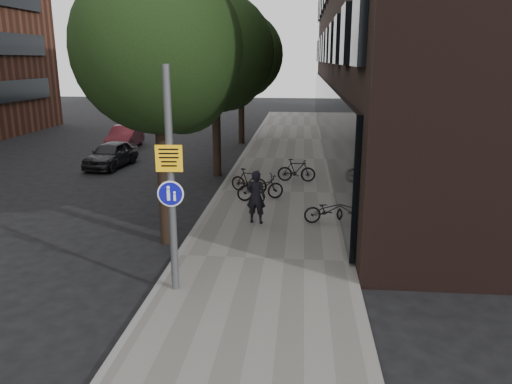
# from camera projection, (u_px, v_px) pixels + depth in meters

# --- Properties ---
(ground) EXTENTS (120.00, 120.00, 0.00)m
(ground) POSITION_uv_depth(u_px,v_px,m) (238.00, 330.00, 9.53)
(ground) COLOR black
(ground) RESTS_ON ground
(sidewalk) EXTENTS (4.50, 60.00, 0.12)m
(sidewalk) POSITION_uv_depth(u_px,v_px,m) (278.00, 193.00, 19.11)
(sidewalk) COLOR slate
(sidewalk) RESTS_ON ground
(curb_edge) EXTENTS (0.15, 60.00, 0.13)m
(curb_edge) POSITION_uv_depth(u_px,v_px,m) (220.00, 191.00, 19.31)
(curb_edge) COLOR slate
(curb_edge) RESTS_ON ground
(street_tree_near) EXTENTS (4.40, 4.40, 7.50)m
(street_tree_near) POSITION_uv_depth(u_px,v_px,m) (162.00, 55.00, 12.91)
(street_tree_near) COLOR black
(street_tree_near) RESTS_ON ground
(street_tree_mid) EXTENTS (5.00, 5.00, 7.80)m
(street_tree_mid) POSITION_uv_depth(u_px,v_px,m) (217.00, 57.00, 21.09)
(street_tree_mid) COLOR black
(street_tree_mid) RESTS_ON ground
(street_tree_far) EXTENTS (5.00, 5.00, 7.80)m
(street_tree_far) POSITION_uv_depth(u_px,v_px,m) (242.00, 58.00, 29.75)
(street_tree_far) COLOR black
(street_tree_far) RESTS_ON ground
(signpost) EXTENTS (0.56, 0.16, 4.80)m
(signpost) POSITION_uv_depth(u_px,v_px,m) (171.00, 182.00, 10.38)
(signpost) COLOR #595B5E
(signpost) RESTS_ON sidewalk
(pedestrian) EXTENTS (0.66, 0.49, 1.65)m
(pedestrian) POSITION_uv_depth(u_px,v_px,m) (256.00, 197.00, 15.22)
(pedestrian) COLOR black
(pedestrian) RESTS_ON sidewalk
(parked_bike_facade_near) EXTENTS (1.62, 0.82, 0.81)m
(parked_bike_facade_near) POSITION_uv_depth(u_px,v_px,m) (329.00, 210.00, 15.35)
(parked_bike_facade_near) COLOR black
(parked_bike_facade_near) RESTS_ON sidewalk
(parked_bike_facade_far) EXTENTS (1.57, 0.48, 0.94)m
(parked_bike_facade_far) POSITION_uv_depth(u_px,v_px,m) (296.00, 170.00, 20.55)
(parked_bike_facade_far) COLOR black
(parked_bike_facade_far) RESTS_ON sidewalk
(parked_bike_curb_near) EXTENTS (1.83, 1.24, 0.91)m
(parked_bike_curb_near) POSITION_uv_depth(u_px,v_px,m) (260.00, 187.00, 17.87)
(parked_bike_curb_near) COLOR black
(parked_bike_curb_near) RESTS_ON sidewalk
(parked_bike_curb_far) EXTENTS (1.55, 0.92, 0.90)m
(parked_bike_curb_far) POSITION_uv_depth(u_px,v_px,m) (249.00, 180.00, 18.90)
(parked_bike_curb_far) COLOR black
(parked_bike_curb_far) RESTS_ON sidewalk
(parked_car_near) EXTENTS (1.84, 3.76, 1.24)m
(parked_car_near) POSITION_uv_depth(u_px,v_px,m) (111.00, 154.00, 23.85)
(parked_car_near) COLOR black
(parked_car_near) RESTS_ON ground
(parked_car_mid) EXTENTS (1.72, 4.05, 1.30)m
(parked_car_mid) POSITION_uv_depth(u_px,v_px,m) (125.00, 137.00, 28.87)
(parked_car_mid) COLOR #561821
(parked_car_mid) RESTS_ON ground
(parked_car_far) EXTENTS (2.16, 4.27, 1.19)m
(parked_car_far) POSITION_uv_depth(u_px,v_px,m) (171.00, 118.00, 39.01)
(parked_car_far) COLOR black
(parked_car_far) RESTS_ON ground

